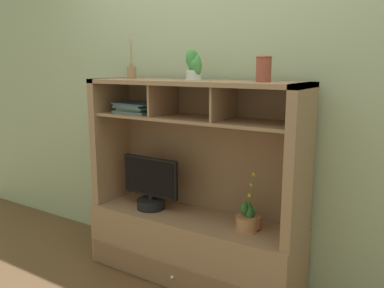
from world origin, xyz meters
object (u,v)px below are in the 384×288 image
Objects in this scene: potted_fern at (247,219)px; ceramic_vase at (264,69)px; media_console at (193,220)px; magazine_stack_left at (138,108)px; potted_orchid at (250,221)px; tv_monitor at (151,188)px; diffuser_bottle at (132,72)px; potted_succulent at (194,65)px.

potted_fern is 1.27× the size of ceramic_vase.
media_console reaches higher than magazine_stack_left.
potted_orchid is 2.00× the size of potted_fern.
tv_monitor is 2.47× the size of potted_fern.
tv_monitor is 1.68× the size of diffuser_bottle.
potted_succulent is (0.48, 0.01, 0.30)m from magazine_stack_left.
tv_monitor is 1.24× the size of potted_orchid.
media_console is at bearing 177.17° from potted_fern.
magazine_stack_left is at bearing 178.93° from ceramic_vase.
tv_monitor is 1.19m from ceramic_vase.
potted_fern is at bearing -3.55° from potted_succulent.
magazine_stack_left reaches higher than tv_monitor.
magazine_stack_left is at bearing 178.78° from potted_fern.
potted_orchid is 1.86× the size of potted_succulent.
ceramic_vase reaches higher than potted_orchid.
potted_succulent reaches higher than potted_orchid.
tv_monitor is at bearing -177.90° from ceramic_vase.
diffuser_bottle is (-0.17, 0.02, 0.82)m from tv_monitor.
potted_fern is at bearing -2.83° from media_console.
potted_succulent reaches higher than magazine_stack_left.
potted_orchid is 0.04m from potted_fern.
ceramic_vase is (0.06, -0.03, 0.96)m from potted_orchid.
ceramic_vase is (0.50, -0.02, 1.04)m from media_console.
tv_monitor is at bearing -171.36° from media_console.
potted_fern is 0.94m from ceramic_vase.
tv_monitor is at bearing -177.75° from potted_fern.
ceramic_vase is at bearing 0.57° from potted_fern.
diffuser_bottle is 1.86× the size of ceramic_vase.
magazine_stack_left is 1.29× the size of diffuser_bottle.
potted_fern is (0.75, 0.03, -0.09)m from tv_monitor.
potted_orchid is at bearing 2.12° from diffuser_bottle.
magazine_stack_left is (-0.47, -0.00, 0.76)m from media_console.
media_console is 0.43m from potted_fern.
magazine_stack_left is at bearing -179.78° from media_console.
diffuser_bottle reaches higher than tv_monitor.
potted_orchid is (0.76, 0.06, -0.11)m from tv_monitor.
ceramic_vase reaches higher than media_console.
media_console reaches higher than potted_fern.
diffuser_bottle is 0.99m from ceramic_vase.
potted_orchid is 1.13m from magazine_stack_left.
media_console is 4.08× the size of potted_orchid.
ceramic_vase is (0.97, -0.02, 0.28)m from magazine_stack_left.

